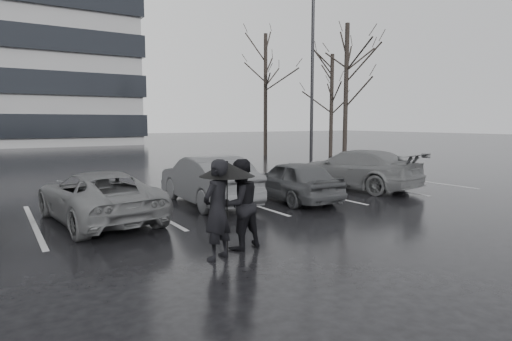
{
  "coord_description": "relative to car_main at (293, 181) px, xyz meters",
  "views": [
    {
      "loc": [
        -5.77,
        -8.57,
        2.39
      ],
      "look_at": [
        0.21,
        1.0,
        1.1
      ],
      "focal_mm": 30.0,
      "sensor_mm": 36.0,
      "label": 1
    }
  ],
  "objects": [
    {
      "name": "ground",
      "position": [
        -1.95,
        -1.69,
        -0.62
      ],
      "size": [
        160.0,
        160.0,
        0.0
      ],
      "primitive_type": "plane",
      "color": "black",
      "rests_on": "ground"
    },
    {
      "name": "car_main",
      "position": [
        0.0,
        0.0,
        0.0
      ],
      "size": [
        1.65,
        3.72,
        1.24
      ],
      "primitive_type": "imported",
      "rotation": [
        0.0,
        0.0,
        3.09
      ],
      "color": "black",
      "rests_on": "ground"
    },
    {
      "name": "car_west_a",
      "position": [
        -2.37,
        0.98,
        0.08
      ],
      "size": [
        1.64,
        4.33,
        1.41
      ],
      "primitive_type": "imported",
      "rotation": [
        0.0,
        0.0,
        3.11
      ],
      "color": "#2D2D30",
      "rests_on": "ground"
    },
    {
      "name": "car_west_b",
      "position": [
        -5.58,
        0.36,
        -0.01
      ],
      "size": [
        2.46,
        4.56,
        1.22
      ],
      "primitive_type": "imported",
      "rotation": [
        0.0,
        0.0,
        3.25
      ],
      "color": "#434346",
      "rests_on": "ground"
    },
    {
      "name": "car_east",
      "position": [
        3.33,
        0.79,
        0.08
      ],
      "size": [
        2.95,
        5.14,
        1.4
      ],
      "primitive_type": "imported",
      "rotation": [
        0.0,
        0.0,
        3.36
      ],
      "color": "#434346",
      "rests_on": "ground"
    },
    {
      "name": "pedestrian_left",
      "position": [
        -4.45,
        -3.75,
        0.26
      ],
      "size": [
        0.76,
        0.66,
        1.75
      ],
      "primitive_type": "imported",
      "rotation": [
        0.0,
        0.0,
        3.61
      ],
      "color": "black",
      "rests_on": "ground"
    },
    {
      "name": "pedestrian_right",
      "position": [
        -3.8,
        -3.4,
        0.23
      ],
      "size": [
        0.91,
        0.75,
        1.7
      ],
      "primitive_type": "imported",
      "rotation": [
        0.0,
        0.0,
        3.28
      ],
      "color": "black",
      "rests_on": "ground"
    },
    {
      "name": "umbrella",
      "position": [
        -4.16,
        -3.58,
        0.93
      ],
      "size": [
        1.0,
        1.0,
        1.7
      ],
      "color": "black",
      "rests_on": "ground"
    },
    {
      "name": "lamp_post",
      "position": [
        6.32,
        6.86,
        3.62
      ],
      "size": [
        0.51,
        0.51,
        9.28
      ],
      "rotation": [
        0.0,
        0.0,
        0.33
      ],
      "color": "gray",
      "rests_on": "ground"
    },
    {
      "name": "stall_stripes",
      "position": [
        -2.75,
        0.81,
        -0.62
      ],
      "size": [
        19.72,
        5.0,
        0.0
      ],
      "color": "#A3A4A6",
      "rests_on": "ground"
    },
    {
      "name": "tree_east",
      "position": [
        10.05,
        8.31,
        3.38
      ],
      "size": [
        0.26,
        0.26,
        8.0
      ],
      "primitive_type": "cylinder",
      "color": "black",
      "rests_on": "ground"
    },
    {
      "name": "tree_ne",
      "position": [
        12.55,
        12.31,
        2.88
      ],
      "size": [
        0.26,
        0.26,
        7.0
      ],
      "primitive_type": "cylinder",
      "color": "black",
      "rests_on": "ground"
    },
    {
      "name": "tree_north",
      "position": [
        9.05,
        15.31,
        3.63
      ],
      "size": [
        0.26,
        0.26,
        8.5
      ],
      "primitive_type": "cylinder",
      "color": "black",
      "rests_on": "ground"
    }
  ]
}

